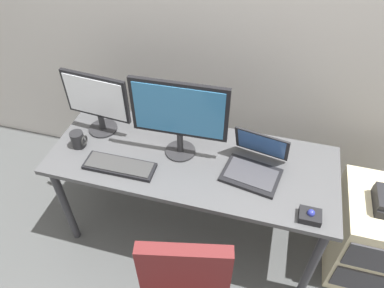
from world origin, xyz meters
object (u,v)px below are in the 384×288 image
(coffee_mug, at_px, (78,140))
(file_cabinet, at_px, (369,234))
(keyboard, at_px, (120,166))
(laptop, at_px, (255,164))
(monitor_main, at_px, (179,114))
(trackball_mouse, at_px, (310,216))
(monitor_side, at_px, (97,101))

(coffee_mug, bearing_deg, file_cabinet, 4.22)
(keyboard, height_order, laptop, laptop)
(file_cabinet, relative_size, keyboard, 1.48)
(monitor_main, distance_m, coffee_mug, 0.66)
(file_cabinet, bearing_deg, laptop, -176.03)
(monitor_main, xyz_separation_m, coffee_mug, (-0.61, -0.11, -0.24))
(file_cabinet, xyz_separation_m, keyboard, (-1.51, -0.24, 0.44))
(file_cabinet, height_order, laptop, laptop)
(keyboard, bearing_deg, laptop, 13.84)
(file_cabinet, height_order, coffee_mug, coffee_mug)
(trackball_mouse, relative_size, coffee_mug, 1.07)
(file_cabinet, height_order, monitor_main, monitor_main)
(coffee_mug, bearing_deg, monitor_side, 68.22)
(file_cabinet, bearing_deg, trackball_mouse, -145.61)
(keyboard, relative_size, trackball_mouse, 3.74)
(monitor_main, distance_m, laptop, 0.51)
(monitor_main, distance_m, trackball_mouse, 0.86)
(keyboard, xyz_separation_m, coffee_mug, (-0.31, 0.10, 0.04))
(laptop, xyz_separation_m, trackball_mouse, (0.31, -0.25, -0.03))
(trackball_mouse, bearing_deg, monitor_main, 159.55)
(laptop, relative_size, coffee_mug, 3.48)
(coffee_mug, bearing_deg, trackball_mouse, -7.24)
(file_cabinet, relative_size, monitor_main, 1.12)
(laptop, height_order, coffee_mug, laptop)
(monitor_side, bearing_deg, laptop, -5.57)
(keyboard, relative_size, coffee_mug, 4.01)
(laptop, bearing_deg, monitor_side, 174.43)
(monitor_main, bearing_deg, laptop, -3.73)
(monitor_side, bearing_deg, file_cabinet, -1.40)
(monitor_main, height_order, trackball_mouse, monitor_main)
(monitor_side, relative_size, trackball_mouse, 3.81)
(monitor_side, height_order, trackball_mouse, monitor_side)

